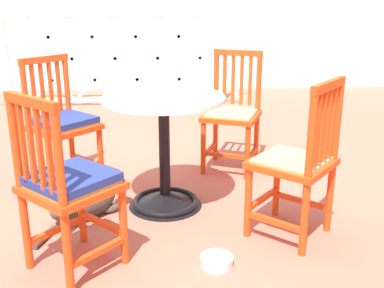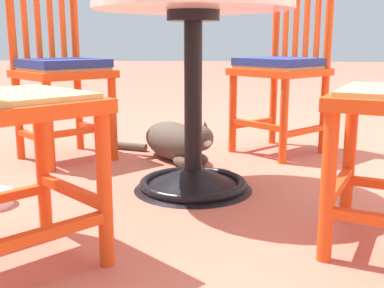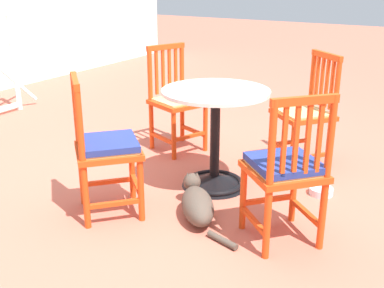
{
  "view_description": "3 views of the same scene",
  "coord_description": "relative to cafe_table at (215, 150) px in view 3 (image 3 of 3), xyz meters",
  "views": [
    {
      "loc": [
        0.16,
        -2.88,
        1.34
      ],
      "look_at": [
        0.32,
        -0.05,
        0.42
      ],
      "focal_mm": 43.88,
      "sensor_mm": 36.0,
      "label": 1
    },
    {
      "loc": [
        2.01,
        0.1,
        0.59
      ],
      "look_at": [
        -0.03,
        -0.08,
        0.15
      ],
      "focal_mm": 44.97,
      "sensor_mm": 36.0,
      "label": 2
    },
    {
      "loc": [
        -2.72,
        -1.57,
        1.51
      ],
      "look_at": [
        -0.0,
        0.04,
        0.36
      ],
      "focal_mm": 44.61,
      "sensor_mm": 36.0,
      "label": 3
    }
  ],
  "objects": [
    {
      "name": "tabby_cat",
      "position": [
        -0.47,
        -0.13,
        -0.19
      ],
      "size": [
        0.5,
        0.6,
        0.23
      ],
      "color": "#4C4238",
      "rests_on": "ground_plane"
    },
    {
      "name": "pet_water_bowl",
      "position": [
        0.26,
        -0.73,
        -0.26
      ],
      "size": [
        0.17,
        0.17,
        0.05
      ],
      "primitive_type": "cylinder",
      "color": "silver",
      "rests_on": "ground_plane"
    },
    {
      "name": "orange_chair_tucked_in",
      "position": [
        -0.47,
        -0.7,
        0.16
      ],
      "size": [
        0.57,
        0.57,
        0.91
      ],
      "color": "#D64214",
      "rests_on": "ground_plane"
    },
    {
      "name": "orange_chair_near_fence",
      "position": [
        -0.72,
        0.41,
        0.16
      ],
      "size": [
        0.57,
        0.57,
        0.91
      ],
      "color": "#D64214",
      "rests_on": "ground_plane"
    },
    {
      "name": "ground_plane",
      "position": [
        -0.14,
        0.06,
        -0.28
      ],
      "size": [
        24.0,
        24.0,
        0.0
      ],
      "primitive_type": "plane",
      "color": "#BC604C"
    },
    {
      "name": "orange_chair_facing_out",
      "position": [
        0.52,
        0.66,
        0.15
      ],
      "size": [
        0.52,
        0.52,
        0.91
      ],
      "color": "#D64214",
      "rests_on": "ground_plane"
    },
    {
      "name": "cafe_table",
      "position": [
        0.0,
        0.0,
        0.0
      ],
      "size": [
        0.76,
        0.76,
        0.73
      ],
      "color": "black",
      "rests_on": "ground_plane"
    },
    {
      "name": "orange_chair_by_planter",
      "position": [
        0.73,
        -0.43,
        0.15
      ],
      "size": [
        0.56,
        0.56,
        0.91
      ],
      "color": "#D64214",
      "rests_on": "ground_plane"
    }
  ]
}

